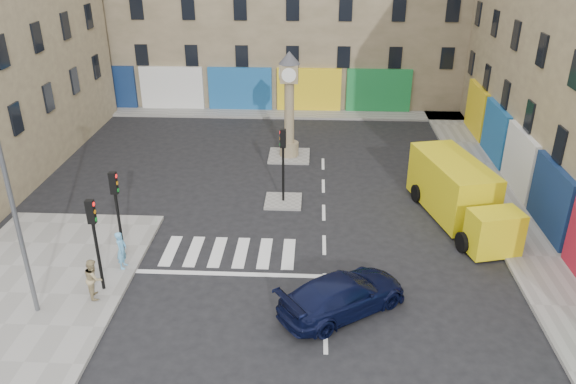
# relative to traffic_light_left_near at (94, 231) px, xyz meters

# --- Properties ---
(ground) EXTENTS (120.00, 120.00, 0.00)m
(ground) POSITION_rel_traffic_light_left_near_xyz_m (8.30, -0.20, -2.62)
(ground) COLOR black
(ground) RESTS_ON ground
(sidewalk_left) EXTENTS (7.00, 16.00, 0.15)m
(sidewalk_left) POSITION_rel_traffic_light_left_near_xyz_m (-2.70, -2.20, -2.55)
(sidewalk_left) COLOR gray
(sidewalk_left) RESTS_ON ground
(sidewalk_right) EXTENTS (2.60, 30.00, 0.15)m
(sidewalk_right) POSITION_rel_traffic_light_left_near_xyz_m (17.00, 9.80, -2.55)
(sidewalk_right) COLOR gray
(sidewalk_right) RESTS_ON ground
(sidewalk_far) EXTENTS (32.00, 2.40, 0.15)m
(sidewalk_far) POSITION_rel_traffic_light_left_near_xyz_m (4.30, 22.00, -2.55)
(sidewalk_far) COLOR gray
(sidewalk_far) RESTS_ON ground
(island_near) EXTENTS (1.80, 1.80, 0.12)m
(island_near) POSITION_rel_traffic_light_left_near_xyz_m (6.30, 7.80, -2.56)
(island_near) COLOR gray
(island_near) RESTS_ON ground
(island_far) EXTENTS (2.40, 2.40, 0.12)m
(island_far) POSITION_rel_traffic_light_left_near_xyz_m (6.30, 13.80, -2.56)
(island_far) COLOR gray
(island_far) RESTS_ON ground
(traffic_light_left_near) EXTENTS (0.28, 0.22, 3.70)m
(traffic_light_left_near) POSITION_rel_traffic_light_left_near_xyz_m (0.00, 0.00, 0.00)
(traffic_light_left_near) COLOR black
(traffic_light_left_near) RESTS_ON sidewalk_left
(traffic_light_left_far) EXTENTS (0.28, 0.22, 3.70)m
(traffic_light_left_far) POSITION_rel_traffic_light_left_near_xyz_m (0.00, 2.40, 0.00)
(traffic_light_left_far) COLOR black
(traffic_light_left_far) RESTS_ON sidewalk_left
(traffic_light_island) EXTENTS (0.28, 0.22, 3.70)m
(traffic_light_island) POSITION_rel_traffic_light_left_near_xyz_m (6.30, 7.80, -0.03)
(traffic_light_island) COLOR black
(traffic_light_island) RESTS_ON island_near
(lamp_post) EXTENTS (0.50, 0.25, 8.30)m
(lamp_post) POSITION_rel_traffic_light_left_near_xyz_m (-1.90, -1.40, 2.17)
(lamp_post) COLOR #595B60
(lamp_post) RESTS_ON sidewalk_left
(clock_pillar) EXTENTS (1.20, 1.20, 6.10)m
(clock_pillar) POSITION_rel_traffic_light_left_near_xyz_m (6.30, 13.80, 0.93)
(clock_pillar) COLOR tan
(clock_pillar) RESTS_ON island_far
(navy_sedan) EXTENTS (5.12, 4.45, 1.42)m
(navy_sedan) POSITION_rel_traffic_light_left_near_xyz_m (8.91, -0.70, -1.91)
(navy_sedan) COLOR black
(navy_sedan) RESTS_ON ground
(yellow_van) EXTENTS (3.86, 7.53, 2.63)m
(yellow_van) POSITION_rel_traffic_light_left_near_xyz_m (14.47, 6.56, -1.31)
(yellow_van) COLOR yellow
(yellow_van) RESTS_ON ground
(pedestrian_blue) EXTENTS (0.38, 0.58, 1.58)m
(pedestrian_blue) POSITION_rel_traffic_light_left_near_xyz_m (0.30, 1.47, -1.68)
(pedestrian_blue) COLOR #60ACDC
(pedestrian_blue) RESTS_ON sidewalk_left
(pedestrian_tan) EXTENTS (0.82, 0.92, 1.55)m
(pedestrian_tan) POSITION_rel_traffic_light_left_near_xyz_m (-0.10, -0.47, -1.70)
(pedestrian_tan) COLOR tan
(pedestrian_tan) RESTS_ON sidewalk_left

